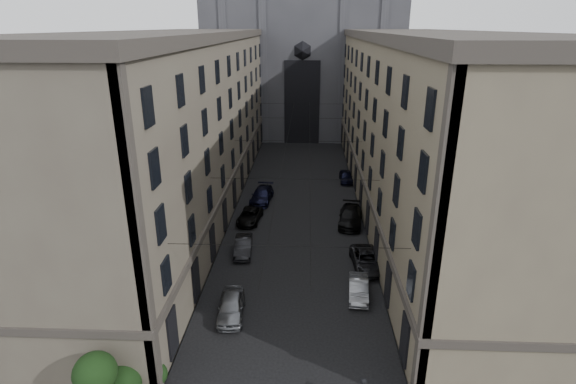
# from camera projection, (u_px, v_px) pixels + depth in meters

# --- Properties ---
(sidewalk_left) EXTENTS (7.00, 80.00, 0.15)m
(sidewalk_left) POSITION_uv_depth(u_px,v_px,m) (209.00, 199.00, 53.14)
(sidewalk_left) COLOR #383533
(sidewalk_left) RESTS_ON ground
(sidewalk_right) EXTENTS (7.00, 80.00, 0.15)m
(sidewalk_right) POSITION_uv_depth(u_px,v_px,m) (388.00, 202.00, 52.27)
(sidewalk_right) COLOR #383533
(sidewalk_right) RESTS_ON ground
(building_left) EXTENTS (13.60, 60.60, 18.85)m
(building_left) POSITION_uv_depth(u_px,v_px,m) (178.00, 121.00, 50.03)
(building_left) COLOR #50473D
(building_left) RESTS_ON ground
(building_right) EXTENTS (13.60, 60.60, 18.85)m
(building_right) POSITION_uv_depth(u_px,v_px,m) (422.00, 124.00, 48.92)
(building_right) COLOR brown
(building_right) RESTS_ON ground
(gothic_tower) EXTENTS (35.00, 23.00, 58.00)m
(gothic_tower) POSITION_uv_depth(u_px,v_px,m) (303.00, 35.00, 83.01)
(gothic_tower) COLOR #2D2D33
(gothic_tower) RESTS_ON ground
(shrub_cluster) EXTENTS (3.90, 4.40, 3.90)m
(shrub_cluster) POSITION_uv_depth(u_px,v_px,m) (117.00, 384.00, 23.44)
(shrub_cluster) COLOR black
(shrub_cluster) RESTS_ON sidewalk_left
(tram_wires) EXTENTS (14.00, 60.00, 0.43)m
(tram_wires) POSITION_uv_depth(u_px,v_px,m) (298.00, 142.00, 49.86)
(tram_wires) COLOR black
(tram_wires) RESTS_ON ground
(car_left_near) EXTENTS (2.13, 4.63, 1.54)m
(car_left_near) POSITION_uv_depth(u_px,v_px,m) (231.00, 306.00, 31.71)
(car_left_near) COLOR slate
(car_left_near) RESTS_ON ground
(car_left_midnear) EXTENTS (1.80, 4.39, 1.41)m
(car_left_midnear) POSITION_uv_depth(u_px,v_px,m) (243.00, 246.00, 40.49)
(car_left_midnear) COLOR black
(car_left_midnear) RESTS_ON ground
(car_left_midfar) EXTENTS (2.61, 4.85, 1.29)m
(car_left_midfar) POSITION_uv_depth(u_px,v_px,m) (250.00, 216.00, 47.03)
(car_left_midfar) COLOR black
(car_left_midfar) RESTS_ON ground
(car_left_far) EXTENTS (2.68, 5.60, 1.57)m
(car_left_far) POSITION_uv_depth(u_px,v_px,m) (262.00, 195.00, 52.39)
(car_left_far) COLOR black
(car_left_far) RESTS_ON ground
(car_right_near) EXTENTS (1.75, 4.20, 1.35)m
(car_right_near) POSITION_uv_depth(u_px,v_px,m) (358.00, 288.00, 34.02)
(car_right_near) COLOR gray
(car_right_near) RESTS_ON ground
(car_right_midnear) EXTENTS (2.66, 5.24, 1.42)m
(car_right_midnear) POSITION_uv_depth(u_px,v_px,m) (367.00, 260.00, 38.11)
(car_right_midnear) COLOR black
(car_right_midnear) RESTS_ON ground
(car_right_midfar) EXTENTS (3.01, 5.92, 1.65)m
(car_right_midfar) POSITION_uv_depth(u_px,v_px,m) (350.00, 216.00, 46.47)
(car_right_midfar) COLOR black
(car_right_midfar) RESTS_ON ground
(car_right_far) EXTENTS (1.72, 4.18, 1.42)m
(car_right_far) POSITION_uv_depth(u_px,v_px,m) (346.00, 177.00, 59.11)
(car_right_far) COLOR black
(car_right_far) RESTS_ON ground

